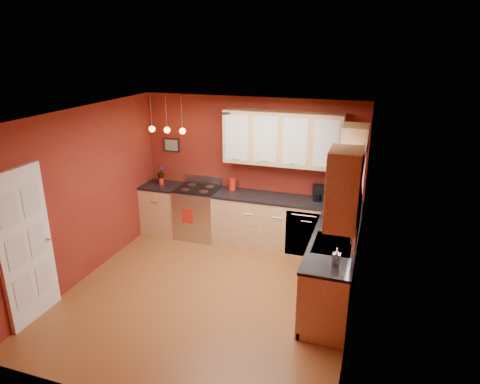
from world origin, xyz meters
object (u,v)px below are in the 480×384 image
(coffee_maker, at_px, (319,193))
(gas_range, at_px, (198,212))
(red_canister, at_px, (232,184))
(soap_pump, at_px, (337,256))
(sink, at_px, (333,245))

(coffee_maker, bearing_deg, gas_range, 163.61)
(gas_range, distance_m, coffee_maker, 2.26)
(red_canister, relative_size, soap_pump, 0.98)
(red_canister, bearing_deg, sink, -39.47)
(sink, distance_m, red_canister, 2.60)
(coffee_maker, bearing_deg, sink, -93.46)
(coffee_maker, bearing_deg, red_canister, 159.20)
(sink, bearing_deg, red_canister, 140.53)
(gas_range, bearing_deg, red_canister, 13.32)
(sink, height_order, soap_pump, sink)
(sink, distance_m, soap_pump, 0.57)
(sink, bearing_deg, soap_pump, -80.05)
(soap_pump, bearing_deg, red_canister, 133.66)
(gas_range, height_order, coffee_maker, coffee_maker)
(gas_range, xyz_separation_m, coffee_maker, (2.18, 0.10, 0.58))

